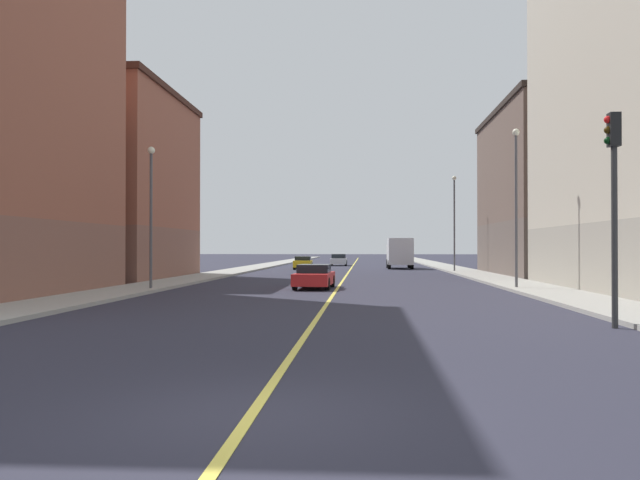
{
  "coord_description": "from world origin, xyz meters",
  "views": [
    {
      "loc": [
        1.45,
        -8.22,
        2.14
      ],
      "look_at": [
        -1.03,
        27.21,
        2.55
      ],
      "focal_mm": 36.42,
      "sensor_mm": 36.0,
      "label": 1
    }
  ],
  "objects_px": {
    "building_left_mid": "(571,192)",
    "traffic_light_left_near": "(614,188)",
    "street_lamp_left_far": "(454,214)",
    "street_lamp_left_near": "(516,192)",
    "car_silver": "(339,260)",
    "box_truck": "(400,253)",
    "building_right_midblock": "(94,185)",
    "car_red": "(314,277)",
    "car_yellow": "(303,263)",
    "street_lamp_right_near": "(151,202)"
  },
  "relations": [
    {
      "from": "traffic_light_left_near",
      "to": "street_lamp_left_far",
      "type": "relative_size",
      "value": 0.7
    },
    {
      "from": "street_lamp_right_near",
      "to": "car_silver",
      "type": "height_order",
      "value": "street_lamp_right_near"
    },
    {
      "from": "street_lamp_left_far",
      "to": "building_left_mid",
      "type": "bearing_deg",
      "value": -34.12
    },
    {
      "from": "street_lamp_left_far",
      "to": "car_silver",
      "type": "height_order",
      "value": "street_lamp_left_far"
    },
    {
      "from": "traffic_light_left_near",
      "to": "car_red",
      "type": "xyz_separation_m",
      "value": [
        -9.24,
        15.94,
        -3.11
      ]
    },
    {
      "from": "building_left_mid",
      "to": "street_lamp_left_far",
      "type": "distance_m",
      "value": 9.82
    },
    {
      "from": "building_left_mid",
      "to": "building_right_midblock",
      "type": "xyz_separation_m",
      "value": [
        -34.2,
        -7.5,
        -0.02
      ]
    },
    {
      "from": "traffic_light_left_near",
      "to": "street_lamp_right_near",
      "type": "distance_m",
      "value": 21.75
    },
    {
      "from": "traffic_light_left_near",
      "to": "box_truck",
      "type": "xyz_separation_m",
      "value": [
        -3.11,
        48.39,
        -2.09
      ]
    },
    {
      "from": "building_right_midblock",
      "to": "traffic_light_left_near",
      "type": "bearing_deg",
      "value": -45.34
    },
    {
      "from": "traffic_light_left_near",
      "to": "street_lamp_left_far",
      "type": "distance_m",
      "value": 38.41
    },
    {
      "from": "car_yellow",
      "to": "box_truck",
      "type": "bearing_deg",
      "value": 13.91
    },
    {
      "from": "street_lamp_left_far",
      "to": "car_silver",
      "type": "bearing_deg",
      "value": 117.77
    },
    {
      "from": "street_lamp_left_far",
      "to": "traffic_light_left_near",
      "type": "bearing_deg",
      "value": -91.52
    },
    {
      "from": "building_right_midblock",
      "to": "traffic_light_left_near",
      "type": "relative_size",
      "value": 2.51
    },
    {
      "from": "street_lamp_left_near",
      "to": "building_right_midblock",
      "type": "bearing_deg",
      "value": 159.37
    },
    {
      "from": "building_left_mid",
      "to": "street_lamp_left_far",
      "type": "height_order",
      "value": "building_left_mid"
    },
    {
      "from": "street_lamp_left_near",
      "to": "car_silver",
      "type": "bearing_deg",
      "value": 103.96
    },
    {
      "from": "street_lamp_left_near",
      "to": "box_truck",
      "type": "bearing_deg",
      "value": 97.17
    },
    {
      "from": "building_right_midblock",
      "to": "traffic_light_left_near",
      "type": "height_order",
      "value": "building_right_midblock"
    },
    {
      "from": "car_silver",
      "to": "box_truck",
      "type": "relative_size",
      "value": 0.66
    },
    {
      "from": "car_red",
      "to": "car_silver",
      "type": "distance_m",
      "value": 42.83
    },
    {
      "from": "street_lamp_left_near",
      "to": "car_silver",
      "type": "height_order",
      "value": "street_lamp_left_near"
    },
    {
      "from": "traffic_light_left_near",
      "to": "box_truck",
      "type": "height_order",
      "value": "traffic_light_left_near"
    },
    {
      "from": "building_right_midblock",
      "to": "car_red",
      "type": "distance_m",
      "value": 19.4
    },
    {
      "from": "building_left_mid",
      "to": "car_yellow",
      "type": "relative_size",
      "value": 3.93
    },
    {
      "from": "building_right_midblock",
      "to": "street_lamp_left_far",
      "type": "relative_size",
      "value": 1.77
    },
    {
      "from": "street_lamp_left_near",
      "to": "box_truck",
      "type": "height_order",
      "value": "street_lamp_left_near"
    },
    {
      "from": "building_right_midblock",
      "to": "street_lamp_left_far",
      "type": "bearing_deg",
      "value": 26.34
    },
    {
      "from": "traffic_light_left_near",
      "to": "building_right_midblock",
      "type": "bearing_deg",
      "value": 134.66
    },
    {
      "from": "building_left_mid",
      "to": "traffic_light_left_near",
      "type": "bearing_deg",
      "value": -105.39
    },
    {
      "from": "traffic_light_left_near",
      "to": "street_lamp_right_near",
      "type": "relative_size",
      "value": 0.82
    },
    {
      "from": "traffic_light_left_near",
      "to": "street_lamp_right_near",
      "type": "xyz_separation_m",
      "value": [
        -17.09,
        13.45,
        0.65
      ]
    },
    {
      "from": "street_lamp_left_near",
      "to": "car_yellow",
      "type": "bearing_deg",
      "value": 114.3
    },
    {
      "from": "car_silver",
      "to": "street_lamp_right_near",
      "type": "bearing_deg",
      "value": -99.23
    },
    {
      "from": "traffic_light_left_near",
      "to": "car_silver",
      "type": "bearing_deg",
      "value": 99.39
    },
    {
      "from": "car_yellow",
      "to": "car_red",
      "type": "xyz_separation_m",
      "value": [
        3.49,
        -30.08,
        -0.02
      ]
    },
    {
      "from": "car_silver",
      "to": "street_lamp_left_near",
      "type": "bearing_deg",
      "value": -76.04
    },
    {
      "from": "street_lamp_left_far",
      "to": "car_yellow",
      "type": "relative_size",
      "value": 1.82
    },
    {
      "from": "street_lamp_left_near",
      "to": "car_red",
      "type": "xyz_separation_m",
      "value": [
        -10.25,
        0.35,
        -4.31
      ]
    },
    {
      "from": "building_left_mid",
      "to": "street_lamp_right_near",
      "type": "height_order",
      "value": "building_left_mid"
    },
    {
      "from": "street_lamp_right_near",
      "to": "street_lamp_left_far",
      "type": "relative_size",
      "value": 0.86
    },
    {
      "from": "car_yellow",
      "to": "car_red",
      "type": "bearing_deg",
      "value": -83.39
    },
    {
      "from": "building_left_mid",
      "to": "traffic_light_left_near",
      "type": "height_order",
      "value": "building_left_mid"
    },
    {
      "from": "car_red",
      "to": "box_truck",
      "type": "bearing_deg",
      "value": 79.31
    },
    {
      "from": "building_left_mid",
      "to": "car_red",
      "type": "height_order",
      "value": "building_left_mid"
    },
    {
      "from": "street_lamp_left_far",
      "to": "car_red",
      "type": "xyz_separation_m",
      "value": [
        -10.25,
        -22.44,
        -4.38
      ]
    },
    {
      "from": "street_lamp_left_near",
      "to": "box_truck",
      "type": "xyz_separation_m",
      "value": [
        -4.13,
        32.81,
        -3.29
      ]
    },
    {
      "from": "building_right_midblock",
      "to": "street_lamp_right_near",
      "type": "height_order",
      "value": "building_right_midblock"
    },
    {
      "from": "car_red",
      "to": "building_left_mid",
      "type": "bearing_deg",
      "value": 42.87
    }
  ]
}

